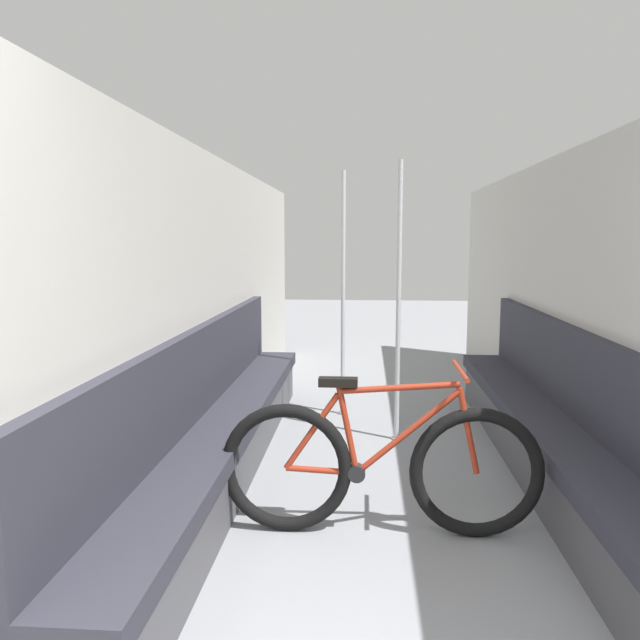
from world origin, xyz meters
name	(u,v)px	position (x,y,z in m)	size (l,w,h in m)	color
wall_left	(179,317)	(-1.26, 2.99, 1.06)	(0.10, 9.19, 2.13)	beige
wall_right	(606,321)	(1.26, 2.99, 1.06)	(0.10, 9.19, 2.13)	beige
bench_seat_row_left	(220,431)	(-1.05, 3.08, 0.32)	(0.40, 4.38, 0.98)	#4C4C51
bench_seat_row_right	(557,439)	(1.05, 3.08, 0.32)	(0.40, 4.38, 0.98)	#4C4C51
bicycle	(380,467)	(-0.05, 2.41, 0.36)	(1.67, 0.46, 0.89)	black
grab_pole_near	(343,298)	(-0.32, 4.65, 1.03)	(0.08, 0.08, 2.11)	gray
grab_pole_far	(398,307)	(0.12, 3.98, 1.03)	(0.08, 0.08, 2.11)	gray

